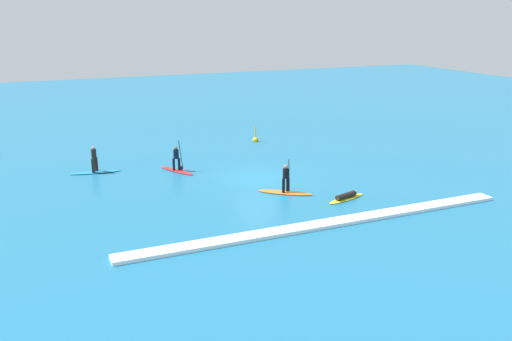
% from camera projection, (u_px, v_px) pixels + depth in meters
% --- Properties ---
extents(ground_plane, '(120.00, 120.00, 0.00)m').
position_uv_depth(ground_plane, '(256.00, 178.00, 34.88)').
color(ground_plane, '#1E6B93').
rests_on(ground_plane, ground).
extents(surfer_on_red_board, '(1.90, 3.01, 2.12)m').
position_uv_depth(surfer_on_red_board, '(177.00, 164.00, 36.26)').
color(surfer_on_red_board, red).
rests_on(surfer_on_red_board, ground_plane).
extents(surfer_on_blue_board, '(3.31, 1.03, 1.80)m').
position_uv_depth(surfer_on_blue_board, '(95.00, 166.00, 35.88)').
color(surfer_on_blue_board, '#1E8CD1').
rests_on(surfer_on_blue_board, ground_plane).
extents(surfer_on_orange_board, '(3.00, 2.54, 2.05)m').
position_uv_depth(surfer_on_orange_board, '(286.00, 186.00, 31.85)').
color(surfer_on_orange_board, orange).
rests_on(surfer_on_orange_board, ground_plane).
extents(surfer_on_yellow_board, '(2.81, 1.36, 0.39)m').
position_uv_depth(surfer_on_yellow_board, '(346.00, 197.00, 30.91)').
color(surfer_on_yellow_board, yellow).
rests_on(surfer_on_yellow_board, ground_plane).
extents(marker_buoy, '(0.47, 0.47, 1.35)m').
position_uv_depth(marker_buoy, '(256.00, 139.00, 44.69)').
color(marker_buoy, yellow).
rests_on(marker_buoy, ground_plane).
extents(wave_crest, '(21.02, 0.90, 0.18)m').
position_uv_depth(wave_crest, '(326.00, 224.00, 27.10)').
color(wave_crest, white).
rests_on(wave_crest, ground_plane).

